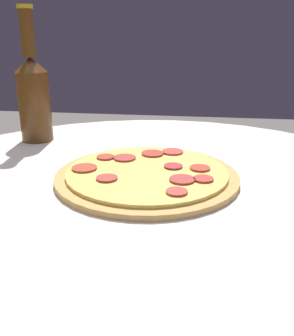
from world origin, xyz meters
TOP-DOWN VIEW (x-y plane):
  - table at (0.00, 0.00)m, footprint 0.99×0.99m
  - pizza at (0.04, 0.01)m, footprint 0.31×0.31m
  - beer_bottle at (0.25, 0.30)m, footprint 0.07×0.07m

SIDE VIEW (x-z plane):
  - table at x=0.00m, z-range 0.21..0.95m
  - pizza at x=0.04m, z-range 0.74..0.76m
  - beer_bottle at x=0.25m, z-range 0.70..0.99m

